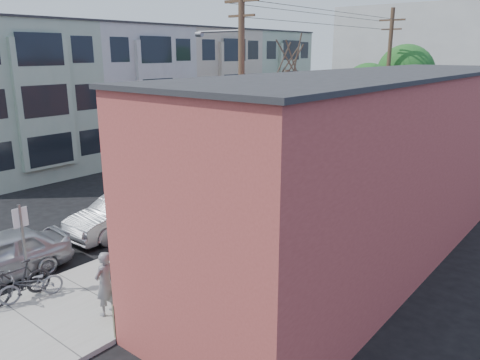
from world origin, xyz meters
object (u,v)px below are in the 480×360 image
Objects in this scene: car_1 at (123,213)px; car_4 at (344,144)px; parking_meter_far at (283,175)px; patron_green at (174,273)px; bus at (334,123)px; patio_chair_b at (158,287)px; car_2 at (239,184)px; cyclist at (180,226)px; parking_meter_near at (184,210)px; tree_leafy_mid at (368,89)px; patio_chair_a at (218,262)px; patron_grey at (105,283)px; car_3 at (292,166)px; parked_bike_b at (31,285)px; sign_post at (23,240)px; tree_bare at (285,135)px; tree_leafy_far at (405,73)px; parked_bike_a at (18,282)px; utility_pole_near at (240,96)px.

car_4 is at bearing 88.20° from car_1.
patron_green is (3.95, -11.55, 0.03)m from parking_meter_far.
car_1 is at bearing -83.74° from bus.
car_2 reaches higher than patio_chair_b.
parking_meter_near is at bearing -23.30° from cyclist.
patio_chair_a is (3.31, -18.04, -4.37)m from tree_leafy_mid.
patron_grey is 1.02× the size of cyclist.
parking_meter_far is 1.41× the size of patio_chair_a.
car_1 is 19.52m from car_4.
car_3 is (-5.40, 14.62, -0.36)m from patron_green.
cyclist reaches higher than patio_chair_b.
patron_grey is (2.51, -21.83, -3.87)m from tree_leafy_mid.
cyclist reaches higher than car_3.
parking_meter_far is 14.26m from parked_bike_b.
sign_post is 0.45× the size of tree_bare.
sign_post is 0.60× the size of car_3.
patio_chair_a is 2.51m from cyclist.
tree_leafy_far is at bearing 107.01° from parked_bike_b.
car_1 is at bearing 133.33° from parked_bike_b.
parked_bike_a is 0.38m from parked_bike_b.
sign_post is 14.06m from parking_meter_far.
patron_grey reaches higher than car_2.
utility_pole_near is at bearing -143.33° from patron_green.
utility_pole_near is 2.13× the size of car_3.
car_4 reaches higher than car_2.
car_4 is (-0.44, 7.58, 0.14)m from car_3.
car_4 reaches higher than parked_bike_a.
parking_meter_near is 0.19× the size of tree_leafy_mid.
bus is (-5.92, 16.23, -1.82)m from tree_bare.
car_2 is at bearing 100.35° from parked_bike_a.
utility_pole_near is 5.06× the size of parked_bike_a.
car_4 is at bearing 79.82° from patio_chair_b.
parked_bike_a is at bearing -80.30° from car_3.
car_4 is at bearing 98.01° from utility_pole_near.
sign_post reaches higher than parked_bike_a.
utility_pole_near is 12.34m from tree_leafy_mid.
car_1 is 1.12× the size of car_2.
car_2 is at bearing 131.45° from utility_pole_near.
utility_pole_near is 20.42m from bus.
patron_green is at bearing -55.93° from car_2.
cyclist is 12.33m from car_3.
bus is (-5.37, 15.48, 0.49)m from parking_meter_far.
parked_bike_a reaches higher than car_2.
tree_leafy_far is 6.90m from car_4.
parking_meter_near reaches higher than patio_chair_a.
bus reaches higher than car_1.
tree_leafy_far is (0.00, 6.26, 0.77)m from tree_leafy_mid.
patio_chair_a is 0.18× the size of car_4.
parking_meter_far is 15.55m from tree_leafy_far.
car_2 is at bearing -126.17° from parking_meter_far.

